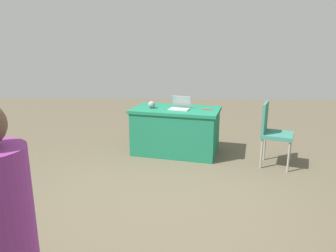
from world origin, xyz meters
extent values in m
plane|color=brown|center=(0.00, 0.00, 0.00)|extent=(14.40, 14.40, 0.00)
cube|color=#1E7A56|center=(-0.12, -1.80, 0.74)|extent=(1.58, 1.14, 0.05)
cube|color=#1E7A56|center=(-0.12, -1.80, 0.36)|extent=(1.52, 1.10, 0.72)
cylinder|color=#9E9993|center=(-1.89, -1.33, 0.23)|extent=(0.03, 0.03, 0.46)
cylinder|color=#9E9993|center=(-1.75, -0.98, 0.23)|extent=(0.03, 0.03, 0.46)
cylinder|color=#9E9993|center=(-1.54, -1.47, 0.23)|extent=(0.03, 0.03, 0.46)
cylinder|color=#9E9993|center=(-1.40, -1.12, 0.23)|extent=(0.03, 0.03, 0.46)
cube|color=#387F70|center=(-1.65, -1.23, 0.49)|extent=(0.57, 0.57, 0.06)
cube|color=#387F70|center=(-1.46, -1.30, 0.74)|extent=(0.19, 0.40, 0.45)
cube|color=silver|center=(-0.17, -1.70, 0.78)|extent=(0.37, 0.30, 0.02)
cube|color=#B7B7BC|center=(-0.21, -1.83, 0.88)|extent=(0.32, 0.16, 0.19)
sphere|color=gray|center=(0.29, -1.80, 0.83)|extent=(0.12, 0.12, 0.12)
cube|color=red|center=(-0.63, -1.71, 0.77)|extent=(0.18, 0.08, 0.01)
camera|label=1|loc=(-0.18, 3.35, 1.80)|focal=33.66mm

